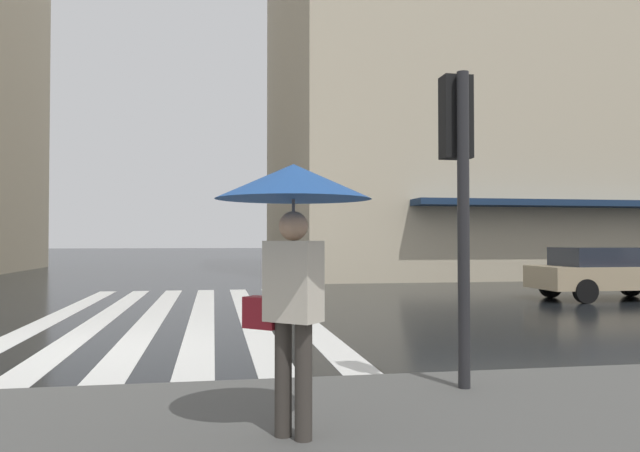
% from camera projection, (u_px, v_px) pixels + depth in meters
% --- Properties ---
extents(ground_plane, '(220.00, 220.00, 0.00)m').
position_uv_depth(ground_plane, '(87.00, 350.00, 9.02)').
color(ground_plane, black).
extents(zebra_crossing, '(13.00, 5.50, 0.01)m').
position_uv_depth(zebra_crossing, '(179.00, 315.00, 13.15)').
color(zebra_crossing, silver).
rests_on(zebra_crossing, ground_plane).
extents(haussmann_block_corner, '(19.31, 25.43, 21.98)m').
position_uv_depth(haussmann_block_corner, '(513.00, 73.00, 33.56)').
color(haussmann_block_corner, beige).
rests_on(haussmann_block_corner, ground_plane).
extents(traffic_signal_post, '(0.44, 0.30, 3.15)m').
position_uv_depth(traffic_signal_post, '(458.00, 160.00, 6.24)').
color(traffic_signal_post, '#232326').
rests_on(traffic_signal_post, sidewalk_pavement).
extents(car_champagne, '(1.85, 4.10, 1.41)m').
position_uv_depth(car_champagne, '(608.00, 272.00, 16.57)').
color(car_champagne, tan).
rests_on(car_champagne, ground_plane).
extents(pedestrian_with_floral_umbrella, '(1.17, 1.17, 2.03)m').
position_uv_depth(pedestrian_with_floral_umbrella, '(293.00, 210.00, 4.57)').
color(pedestrian_with_floral_umbrella, beige).
rests_on(pedestrian_with_floral_umbrella, sidewalk_pavement).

